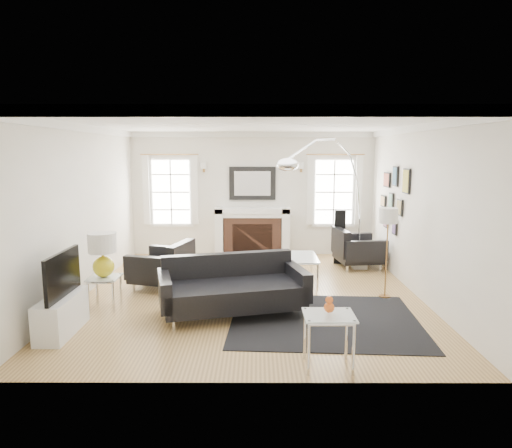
{
  "coord_description": "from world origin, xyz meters",
  "views": [
    {
      "loc": [
        0.11,
        -7.39,
        2.36
      ],
      "look_at": [
        0.09,
        0.3,
        1.14
      ],
      "focal_mm": 32.0,
      "sensor_mm": 36.0,
      "label": 1
    }
  ],
  "objects_px": {
    "armchair_right": "(356,249)",
    "coffee_table": "(289,258)",
    "sofa": "(232,288)",
    "arc_floor_lamp": "(327,200)",
    "fireplace": "(252,233)",
    "gourd_lamp": "(103,252)",
    "armchair_left": "(165,266)"
  },
  "relations": [
    {
      "from": "gourd_lamp",
      "to": "coffee_table",
      "type": "bearing_deg",
      "value": 28.29
    },
    {
      "from": "armchair_right",
      "to": "arc_floor_lamp",
      "type": "distance_m",
      "value": 1.47
    },
    {
      "from": "armchair_right",
      "to": "arc_floor_lamp",
      "type": "height_order",
      "value": "arc_floor_lamp"
    },
    {
      "from": "coffee_table",
      "to": "gourd_lamp",
      "type": "relative_size",
      "value": 1.5
    },
    {
      "from": "gourd_lamp",
      "to": "sofa",
      "type": "bearing_deg",
      "value": -5.71
    },
    {
      "from": "fireplace",
      "to": "armchair_right",
      "type": "xyz_separation_m",
      "value": [
        2.13,
        -1.0,
        -0.17
      ]
    },
    {
      "from": "arc_floor_lamp",
      "to": "armchair_right",
      "type": "bearing_deg",
      "value": 42.94
    },
    {
      "from": "sofa",
      "to": "armchair_right",
      "type": "height_order",
      "value": "sofa"
    },
    {
      "from": "fireplace",
      "to": "gourd_lamp",
      "type": "height_order",
      "value": "gourd_lamp"
    },
    {
      "from": "sofa",
      "to": "arc_floor_lamp",
      "type": "bearing_deg",
      "value": 50.85
    },
    {
      "from": "sofa",
      "to": "arc_floor_lamp",
      "type": "xyz_separation_m",
      "value": [
        1.67,
        2.05,
        1.09
      ]
    },
    {
      "from": "sofa",
      "to": "gourd_lamp",
      "type": "bearing_deg",
      "value": 174.29
    },
    {
      "from": "sofa",
      "to": "fireplace",
      "type": "bearing_deg",
      "value": 86.04
    },
    {
      "from": "coffee_table",
      "to": "sofa",
      "type": "bearing_deg",
      "value": -118.67
    },
    {
      "from": "sofa",
      "to": "coffee_table",
      "type": "height_order",
      "value": "sofa"
    },
    {
      "from": "fireplace",
      "to": "armchair_right",
      "type": "height_order",
      "value": "fireplace"
    },
    {
      "from": "coffee_table",
      "to": "armchair_left",
      "type": "bearing_deg",
      "value": -167.87
    },
    {
      "from": "fireplace",
      "to": "sofa",
      "type": "height_order",
      "value": "fireplace"
    },
    {
      "from": "fireplace",
      "to": "sofa",
      "type": "distance_m",
      "value": 3.74
    },
    {
      "from": "gourd_lamp",
      "to": "arc_floor_lamp",
      "type": "bearing_deg",
      "value": 27.2
    },
    {
      "from": "fireplace",
      "to": "sofa",
      "type": "bearing_deg",
      "value": -93.96
    },
    {
      "from": "coffee_table",
      "to": "gourd_lamp",
      "type": "height_order",
      "value": "gourd_lamp"
    },
    {
      "from": "armchair_right",
      "to": "coffee_table",
      "type": "distance_m",
      "value": 1.73
    },
    {
      "from": "coffee_table",
      "to": "arc_floor_lamp",
      "type": "distance_m",
      "value": 1.29
    },
    {
      "from": "fireplace",
      "to": "coffee_table",
      "type": "distance_m",
      "value": 2.09
    },
    {
      "from": "arc_floor_lamp",
      "to": "gourd_lamp",
      "type": "bearing_deg",
      "value": -152.8
    },
    {
      "from": "coffee_table",
      "to": "arc_floor_lamp",
      "type": "bearing_deg",
      "value": 22.53
    },
    {
      "from": "armchair_right",
      "to": "coffee_table",
      "type": "bearing_deg",
      "value": -145.98
    },
    {
      "from": "sofa",
      "to": "armchair_right",
      "type": "xyz_separation_m",
      "value": [
        2.39,
        2.72,
        -0.0
      ]
    },
    {
      "from": "gourd_lamp",
      "to": "armchair_left",
      "type": "bearing_deg",
      "value": 57.52
    },
    {
      "from": "armchair_left",
      "to": "arc_floor_lamp",
      "type": "height_order",
      "value": "arc_floor_lamp"
    },
    {
      "from": "sofa",
      "to": "armchair_left",
      "type": "height_order",
      "value": "sofa"
    }
  ]
}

